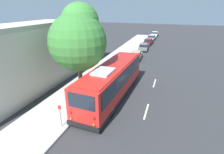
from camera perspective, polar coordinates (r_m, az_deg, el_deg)
ground_plane at (r=15.77m, az=-0.71°, el=-8.08°), size 160.00×160.00×0.00m
sidewalk_slab at (r=17.14m, az=-12.16°, el=-5.72°), size 80.00×3.91×0.15m
curb_strip at (r=16.26m, az=-5.96°, el=-6.91°), size 80.00×0.14×0.15m
shuttle_bus at (r=15.84m, az=0.11°, el=-0.86°), size 11.03×2.98×3.26m
parked_sedan_tan at (r=28.37m, az=7.77°, el=6.90°), size 4.18×1.80×1.33m
parked_sedan_gray at (r=35.14m, az=10.24°, el=9.61°), size 4.55×1.97×1.27m
parked_sedan_maroon at (r=40.59m, az=11.74°, el=11.14°), size 4.66×1.91×1.28m
parked_sedan_silver at (r=46.50m, az=12.73°, el=12.38°), size 4.47×1.97×1.26m
parked_sedan_white at (r=52.97m, az=13.78°, el=13.45°), size 4.24×1.77×1.33m
street_tree at (r=15.38m, az=-10.93°, el=12.41°), size 4.93×4.93×8.16m
sign_post_near at (r=12.63m, az=-16.47°, el=-12.08°), size 0.06×0.22×1.67m
sign_post_far at (r=13.80m, az=-12.55°, el=-8.73°), size 0.06×0.22×1.59m
building_backdrop at (r=21.37m, az=-27.29°, el=6.40°), size 19.86×8.04×6.47m
lane_stripe_mid at (r=14.72m, az=11.13°, el=-10.91°), size 2.40×0.14×0.01m
lane_stripe_ahead at (r=20.03m, az=13.72°, el=-1.91°), size 2.40×0.14×0.01m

